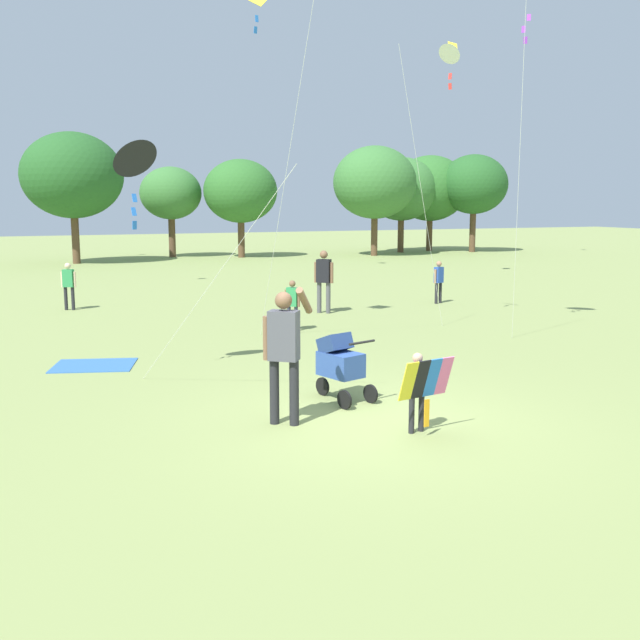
% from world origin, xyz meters
% --- Properties ---
extents(ground_plane, '(120.00, 120.00, 0.00)m').
position_xyz_m(ground_plane, '(0.00, 0.00, 0.00)').
color(ground_plane, '#849351').
extents(treeline_distant, '(37.80, 6.80, 6.21)m').
position_xyz_m(treeline_distant, '(8.66, 29.16, 3.82)').
color(treeline_distant, brown).
rests_on(treeline_distant, ground).
extents(child_with_butterfly_kite, '(0.79, 0.42, 1.05)m').
position_xyz_m(child_with_butterfly_kite, '(0.37, -0.74, 0.65)').
color(child_with_butterfly_kite, '#232328').
rests_on(child_with_butterfly_kite, ground).
extents(person_adult_flyer, '(0.72, 0.49, 1.88)m').
position_xyz_m(person_adult_flyer, '(-1.09, 0.29, 1.08)').
color(person_adult_flyer, '#232328').
rests_on(person_adult_flyer, ground).
extents(stroller, '(0.73, 1.12, 1.03)m').
position_xyz_m(stroller, '(0.08, 1.10, 0.61)').
color(stroller, black).
rests_on(stroller, ground).
extents(kite_adult_black, '(2.04, 3.60, 3.96)m').
position_xyz_m(kite_adult_black, '(-2.41, 3.61, 3.62)').
color(kite_adult_black, black).
rests_on(kite_adult_black, ground).
extents(kite_orange_delta, '(2.22, 1.44, 6.50)m').
position_xyz_m(kite_orange_delta, '(5.10, 6.27, 6.16)').
color(kite_orange_delta, white).
rests_on(kite_orange_delta, ground).
extents(kite_green_novelty, '(0.70, 3.50, 7.56)m').
position_xyz_m(kite_green_novelty, '(0.72, 6.65, 6.74)').
color(kite_green_novelty, yellow).
rests_on(kite_green_novelty, ground).
extents(person_red_shirt, '(0.42, 0.41, 1.68)m').
position_xyz_m(person_red_shirt, '(3.30, 9.29, 0.99)').
color(person_red_shirt, '#4C4C51').
rests_on(person_red_shirt, ground).
extents(person_sitting_far, '(0.38, 0.25, 1.24)m').
position_xyz_m(person_sitting_far, '(7.14, 9.74, 0.73)').
color(person_sitting_far, '#232328').
rests_on(person_sitting_far, ground).
extents(person_couple_left, '(0.29, 0.29, 1.17)m').
position_xyz_m(person_couple_left, '(1.55, 7.02, 0.69)').
color(person_couple_left, '#33384C').
rests_on(person_couple_left, ground).
extents(person_kid_running, '(0.38, 0.28, 1.30)m').
position_xyz_m(person_kid_running, '(-2.95, 12.52, 0.77)').
color(person_kid_running, '#232328').
rests_on(person_kid_running, ground).
extents(picnic_blanket, '(1.69, 1.48, 0.02)m').
position_xyz_m(picnic_blanket, '(-3.08, 4.98, 0.01)').
color(picnic_blanket, '#3366B2').
rests_on(picnic_blanket, ground).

